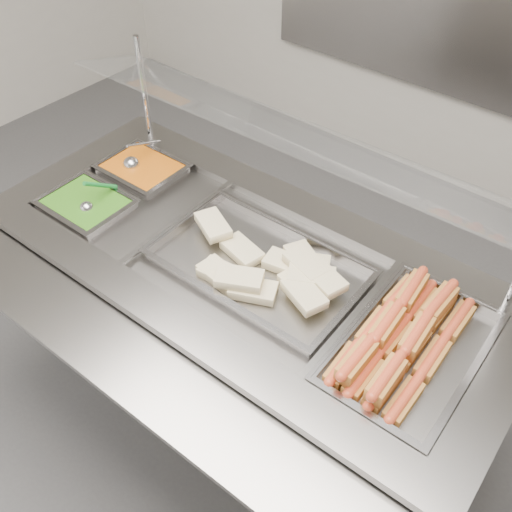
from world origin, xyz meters
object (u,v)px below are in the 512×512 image
Objects in this scene: sneeze_guard at (286,133)px; serving_spoon at (89,204)px; pan_wraps at (258,268)px; pan_hotdogs at (410,355)px; ladle at (132,163)px; steam_counter at (246,337)px.

sneeze_guard reaches higher than serving_spoon.
pan_wraps is 3.88× the size of serving_spoon.
sneeze_guard is 0.77m from pan_hotdogs.
sneeze_guard is at bearing 32.77° from serving_spoon.
sneeze_guard is 2.96× the size of pan_hotdogs.
sneeze_guard is at bearing 9.16° from ladle.
steam_counter is 2.75× the size of pan_wraps.
ladle is (-0.69, 0.11, 0.46)m from steam_counter.
pan_hotdogs is 0.56m from pan_wraps.
steam_counter is 0.83m from ladle.
ladle is (-0.68, -0.11, -0.36)m from sneeze_guard.
pan_wraps is (0.06, 0.00, 0.42)m from steam_counter.
serving_spoon is at bearing -165.64° from pan_wraps.
pan_wraps is at bearing 14.36° from serving_spoon.
pan_wraps is at bearing 1.84° from steam_counter.
ladle reaches higher than pan_hotdogs.
pan_wraps is at bearing -8.11° from ladle.
pan_wraps is (-0.56, -0.02, 0.01)m from pan_hotdogs.
pan_hotdogs is at bearing -3.86° from ladle.
serving_spoon is (-0.60, -0.39, -0.35)m from sneeze_guard.
steam_counter is 1.15× the size of sneeze_guard.
serving_spoon reaches higher than ladle.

